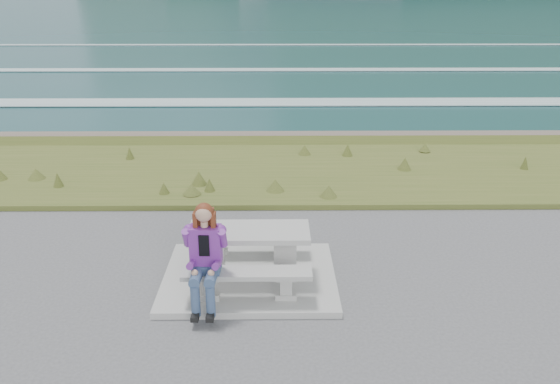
% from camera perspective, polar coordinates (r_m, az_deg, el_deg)
% --- Properties ---
extents(concrete_slab, '(2.60, 2.10, 0.10)m').
position_cam_1_polar(concrete_slab, '(8.45, -3.18, -8.88)').
color(concrete_slab, '#A9A9A4').
rests_on(concrete_slab, ground).
extents(picnic_table, '(1.80, 0.75, 0.75)m').
position_cam_1_polar(picnic_table, '(8.15, -3.27, -5.01)').
color(picnic_table, '#A9A9A4').
rests_on(picnic_table, concrete_slab).
extents(bench_landward, '(1.80, 0.35, 0.45)m').
position_cam_1_polar(bench_landward, '(7.64, -3.47, -8.88)').
color(bench_landward, '#A9A9A4').
rests_on(bench_landward, concrete_slab).
extents(bench_seaward, '(1.80, 0.35, 0.45)m').
position_cam_1_polar(bench_seaward, '(8.88, -3.04, -4.40)').
color(bench_seaward, '#A9A9A4').
rests_on(bench_seaward, concrete_slab).
extents(grass_verge, '(160.00, 4.50, 0.22)m').
position_cam_1_polar(grass_verge, '(13.04, -2.24, 1.90)').
color(grass_verge, '#445620').
rests_on(grass_verge, ground).
extents(shore_drop, '(160.00, 0.80, 2.20)m').
position_cam_1_polar(shore_drop, '(15.81, -1.95, 5.33)').
color(shore_drop, brown).
rests_on(shore_drop, ground).
extents(ocean, '(1600.00, 1600.00, 0.09)m').
position_cam_1_polar(ocean, '(32.96, -1.22, 10.44)').
color(ocean, '#1C4A50').
rests_on(ocean, ground).
extents(seated_woman, '(0.43, 0.74, 1.45)m').
position_cam_1_polar(seated_woman, '(7.48, -7.84, -8.14)').
color(seated_woman, '#324971').
rests_on(seated_woman, concrete_slab).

